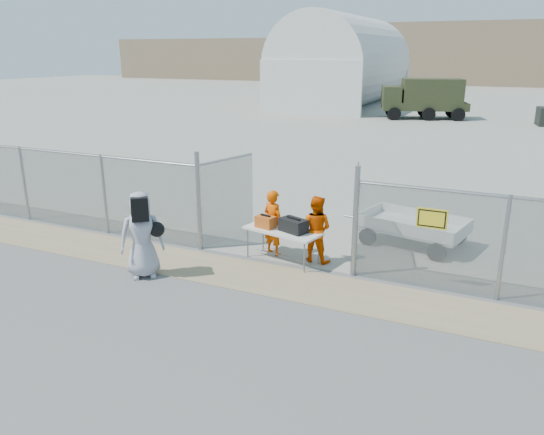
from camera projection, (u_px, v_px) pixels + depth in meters
The scene contains 14 objects.
ground at pixel (232, 294), 10.98m from camera, with size 160.00×160.00×0.00m, color #515151.
tarmac_inside at pixel (457, 108), 47.45m from camera, with size 160.00×80.00×0.01m, color gray.
dirt_strip at pixel (253, 276), 11.85m from camera, with size 44.00×1.60×0.01m, color #94815C.
distant_hills at pixel (525, 54), 75.38m from camera, with size 140.00×6.00×9.00m, color #7F684F, non-canonical shape.
chain_link_fence at pixel (272, 217), 12.39m from camera, with size 40.00×0.20×2.20m, color gray, non-canonical shape.
quonset_hangar at pixel (345, 61), 48.47m from camera, with size 9.00×18.00×8.00m, color silver, non-canonical shape.
folding_table at pixel (282, 245), 12.63m from camera, with size 1.85×0.77×0.79m, color silver, non-canonical shape.
orange_bag at pixel (266, 222), 12.64m from camera, with size 0.45×0.30×0.28m, color #C15318.
black_duffel at pixel (293, 225), 12.33m from camera, with size 0.64×0.38×0.31m, color black.
security_worker_left at pixel (273, 223), 12.93m from camera, with size 0.60×0.39×1.64m, color #DD4900.
security_worker_right at pixel (316, 229), 12.50m from camera, with size 0.79×0.61×1.62m, color #DD4900.
visitor at pixel (142, 235), 11.61m from camera, with size 0.95×0.62×1.94m, color #9E9CA7.
utility_trailer at pixel (413, 230), 13.70m from camera, with size 3.37×1.74×0.82m, color silver, non-canonical shape.
military_truck at pixel (425, 99), 39.19m from camera, with size 6.12×2.26×2.92m, color #2D321B, non-canonical shape.
Camera 1 is at (4.90, -8.76, 4.81)m, focal length 35.00 mm.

